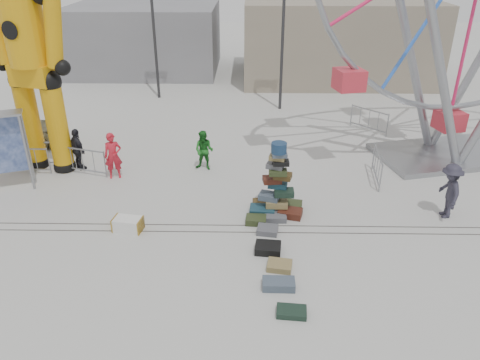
{
  "coord_description": "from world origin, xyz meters",
  "views": [
    {
      "loc": [
        1.25,
        -11.75,
        8.08
      ],
      "look_at": [
        1.02,
        1.28,
        1.5
      ],
      "focal_mm": 35.0,
      "sensor_mm": 36.0,
      "label": 1
    }
  ],
  "objects_px": {
    "crash_test_dummy": "(30,59)",
    "pedestrian_grey": "(449,191)",
    "barricade_wheel_back": "(369,120)",
    "lamp_post_left": "(155,18)",
    "pedestrian_red": "(113,156)",
    "barricade_dummy_c": "(83,161)",
    "barricade_dummy_a": "(33,154)",
    "lamp_post_right": "(285,24)",
    "pedestrian_green": "(204,151)",
    "barricade_dummy_b": "(24,161)",
    "suitcase_tower": "(277,194)",
    "steamer_trunk": "(128,224)",
    "pedestrian_black": "(78,149)",
    "parked_suv": "(7,134)",
    "barricade_wheel_front": "(377,167)"
  },
  "relations": [
    {
      "from": "steamer_trunk",
      "to": "barricade_dummy_c",
      "type": "bearing_deg",
      "value": 133.42
    },
    {
      "from": "lamp_post_right",
      "to": "pedestrian_red",
      "type": "distance_m",
      "value": 11.62
    },
    {
      "from": "suitcase_tower",
      "to": "pedestrian_green",
      "type": "xyz_separation_m",
      "value": [
        -2.7,
        3.34,
        0.09
      ]
    },
    {
      "from": "pedestrian_green",
      "to": "parked_suv",
      "type": "distance_m",
      "value": 9.1
    },
    {
      "from": "lamp_post_left",
      "to": "barricade_dummy_b",
      "type": "xyz_separation_m",
      "value": [
        -3.58,
        -10.32,
        -3.93
      ]
    },
    {
      "from": "lamp_post_left",
      "to": "pedestrian_grey",
      "type": "height_order",
      "value": "lamp_post_left"
    },
    {
      "from": "barricade_wheel_front",
      "to": "parked_suv",
      "type": "bearing_deg",
      "value": 85.6
    },
    {
      "from": "lamp_post_left",
      "to": "barricade_dummy_a",
      "type": "distance_m",
      "value": 11.03
    },
    {
      "from": "steamer_trunk",
      "to": "pedestrian_black",
      "type": "height_order",
      "value": "pedestrian_black"
    },
    {
      "from": "steamer_trunk",
      "to": "pedestrian_black",
      "type": "relative_size",
      "value": 0.53
    },
    {
      "from": "pedestrian_red",
      "to": "barricade_dummy_c",
      "type": "bearing_deg",
      "value": 152.44
    },
    {
      "from": "barricade_dummy_c",
      "to": "pedestrian_red",
      "type": "distance_m",
      "value": 1.37
    },
    {
      "from": "barricade_dummy_a",
      "to": "barricade_wheel_front",
      "type": "distance_m",
      "value": 13.57
    },
    {
      "from": "lamp_post_right",
      "to": "pedestrian_green",
      "type": "distance_m",
      "value": 9.33
    },
    {
      "from": "lamp_post_left",
      "to": "barricade_dummy_c",
      "type": "bearing_deg",
      "value": -96.92
    },
    {
      "from": "pedestrian_green",
      "to": "barricade_dummy_c",
      "type": "bearing_deg",
      "value": -157.89
    },
    {
      "from": "lamp_post_left",
      "to": "pedestrian_green",
      "type": "bearing_deg",
      "value": -70.67
    },
    {
      "from": "barricade_dummy_a",
      "to": "barricade_dummy_c",
      "type": "relative_size",
      "value": 1.0
    },
    {
      "from": "crash_test_dummy",
      "to": "barricade_dummy_b",
      "type": "distance_m",
      "value": 3.95
    },
    {
      "from": "crash_test_dummy",
      "to": "pedestrian_grey",
      "type": "bearing_deg",
      "value": 1.11
    },
    {
      "from": "lamp_post_left",
      "to": "suitcase_tower",
      "type": "height_order",
      "value": "lamp_post_left"
    },
    {
      "from": "lamp_post_right",
      "to": "crash_test_dummy",
      "type": "relative_size",
      "value": 0.96
    },
    {
      "from": "lamp_post_left",
      "to": "crash_test_dummy",
      "type": "bearing_deg",
      "value": -105.65
    },
    {
      "from": "suitcase_tower",
      "to": "barricade_dummy_a",
      "type": "distance_m",
      "value": 10.2
    },
    {
      "from": "barricade_dummy_a",
      "to": "pedestrian_black",
      "type": "height_order",
      "value": "pedestrian_black"
    },
    {
      "from": "barricade_dummy_c",
      "to": "barricade_wheel_front",
      "type": "height_order",
      "value": "same"
    },
    {
      "from": "barricade_dummy_b",
      "to": "barricade_wheel_front",
      "type": "xyz_separation_m",
      "value": [
        13.65,
        -0.31,
        0.0
      ]
    },
    {
      "from": "pedestrian_red",
      "to": "crash_test_dummy",
      "type": "bearing_deg",
      "value": 148.01
    },
    {
      "from": "barricade_wheel_back",
      "to": "steamer_trunk",
      "type": "bearing_deg",
      "value": -90.89
    },
    {
      "from": "steamer_trunk",
      "to": "pedestrian_red",
      "type": "bearing_deg",
      "value": 119.76
    },
    {
      "from": "pedestrian_black",
      "to": "barricade_wheel_front",
      "type": "bearing_deg",
      "value": -139.37
    },
    {
      "from": "barricade_dummy_b",
      "to": "pedestrian_grey",
      "type": "relative_size",
      "value": 1.06
    },
    {
      "from": "crash_test_dummy",
      "to": "barricade_dummy_a",
      "type": "height_order",
      "value": "crash_test_dummy"
    },
    {
      "from": "barricade_dummy_a",
      "to": "lamp_post_right",
      "type": "bearing_deg",
      "value": 32.43
    },
    {
      "from": "suitcase_tower",
      "to": "lamp_post_right",
      "type": "bearing_deg",
      "value": 92.51
    },
    {
      "from": "barricade_dummy_b",
      "to": "pedestrian_green",
      "type": "distance_m",
      "value": 7.04
    },
    {
      "from": "pedestrian_black",
      "to": "pedestrian_red",
      "type": "bearing_deg",
      "value": -159.89
    },
    {
      "from": "lamp_post_left",
      "to": "pedestrian_black",
      "type": "height_order",
      "value": "lamp_post_left"
    },
    {
      "from": "suitcase_tower",
      "to": "pedestrian_red",
      "type": "height_order",
      "value": "suitcase_tower"
    },
    {
      "from": "barricade_wheel_front",
      "to": "barricade_dummy_c",
      "type": "bearing_deg",
      "value": 94.8
    },
    {
      "from": "parked_suv",
      "to": "pedestrian_grey",
      "type": "bearing_deg",
      "value": -127.37
    },
    {
      "from": "pedestrian_green",
      "to": "pedestrian_grey",
      "type": "bearing_deg",
      "value": -7.37
    },
    {
      "from": "suitcase_tower",
      "to": "barricade_wheel_back",
      "type": "xyz_separation_m",
      "value": [
        4.83,
        7.78,
        -0.16
      ]
    },
    {
      "from": "pedestrian_red",
      "to": "lamp_post_left",
      "type": "bearing_deg",
      "value": 74.09
    },
    {
      "from": "barricade_dummy_c",
      "to": "barricade_wheel_back",
      "type": "bearing_deg",
      "value": 39.03
    },
    {
      "from": "crash_test_dummy",
      "to": "steamer_trunk",
      "type": "height_order",
      "value": "crash_test_dummy"
    },
    {
      "from": "barricade_wheel_back",
      "to": "pedestrian_grey",
      "type": "height_order",
      "value": "pedestrian_grey"
    },
    {
      "from": "crash_test_dummy",
      "to": "barricade_dummy_c",
      "type": "distance_m",
      "value": 4.15
    },
    {
      "from": "barricade_dummy_a",
      "to": "barricade_dummy_c",
      "type": "height_order",
      "value": "same"
    },
    {
      "from": "steamer_trunk",
      "to": "barricade_wheel_front",
      "type": "height_order",
      "value": "barricade_wheel_front"
    }
  ]
}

